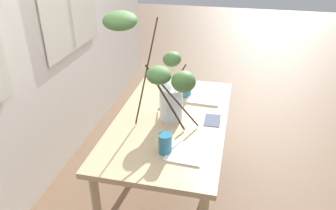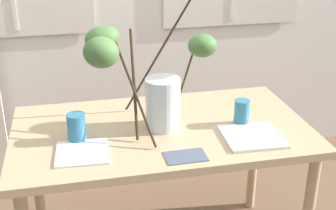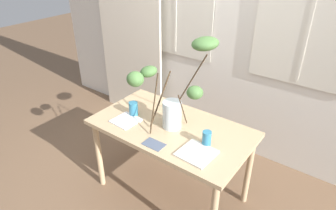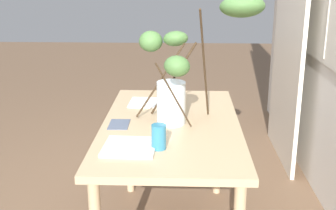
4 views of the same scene
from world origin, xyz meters
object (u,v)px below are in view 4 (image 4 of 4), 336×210
object	(u,v)px
vase_with_branches	(188,60)
drinking_glass_blue_right	(159,137)
dining_table	(171,137)
drinking_glass_blue_left	(165,93)
plate_square_right	(130,147)
plate_square_left	(146,102)

from	to	relation	value
vase_with_branches	drinking_glass_blue_right	size ratio (longest dim) A/B	5.96
dining_table	drinking_glass_blue_right	world-z (taller)	drinking_glass_blue_right
drinking_glass_blue_left	plate_square_right	xyz separation A→B (m)	(0.72, -0.13, -0.05)
drinking_glass_blue_right	plate_square_left	distance (m)	0.71
drinking_glass_blue_left	drinking_glass_blue_right	xyz separation A→B (m)	(0.72, 0.00, -0.00)
plate_square_left	dining_table	bearing A→B (deg)	24.66
drinking_glass_blue_right	plate_square_right	bearing A→B (deg)	-90.24
vase_with_branches	plate_square_left	bearing A→B (deg)	-143.70
dining_table	plate_square_left	distance (m)	0.40
plate_square_left	plate_square_right	bearing A→B (deg)	-1.42
vase_with_branches	plate_square_right	size ratio (longest dim) A/B	2.86
dining_table	drinking_glass_blue_right	distance (m)	0.38
dining_table	drinking_glass_blue_left	xyz separation A→B (m)	(-0.36, -0.05, 0.14)
dining_table	drinking_glass_blue_left	bearing A→B (deg)	-172.67
dining_table	vase_with_branches	bearing A→B (deg)	99.12
dining_table	vase_with_branches	size ratio (longest dim) A/B	1.88
drinking_glass_blue_left	plate_square_left	bearing A→B (deg)	-83.22
drinking_glass_blue_left	plate_square_right	world-z (taller)	drinking_glass_blue_left
dining_table	plate_square_left	world-z (taller)	plate_square_left
plate_square_left	vase_with_branches	bearing A→B (deg)	36.30
drinking_glass_blue_left	plate_square_left	size ratio (longest dim) A/B	0.58
drinking_glass_blue_right	plate_square_left	xyz separation A→B (m)	(-0.70, -0.12, -0.05)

